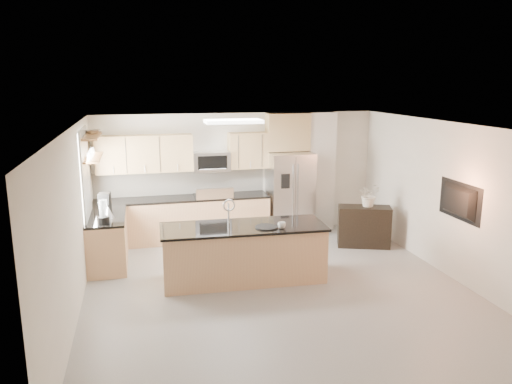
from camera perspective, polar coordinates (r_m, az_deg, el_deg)
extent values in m
plane|color=#979490|center=(8.08, 2.61, -11.22)|extent=(6.50, 6.50, 0.00)
cube|color=silver|center=(7.42, 2.81, 7.47)|extent=(6.00, 6.50, 0.02)
cube|color=silver|center=(10.73, -2.09, 2.08)|extent=(6.00, 0.02, 2.60)
cube|color=silver|center=(4.79, 13.75, -12.02)|extent=(6.00, 0.02, 2.60)
cube|color=silver|center=(7.42, -20.19, -3.52)|extent=(0.02, 6.50, 2.60)
cube|color=silver|center=(8.93, 21.54, -0.97)|extent=(0.02, 6.50, 2.60)
cube|color=tan|center=(10.45, -8.31, -3.19)|extent=(3.55, 0.65, 0.88)
cube|color=black|center=(10.33, -8.39, -0.73)|extent=(3.55, 0.66, 0.04)
cube|color=silver|center=(10.58, -8.59, 1.13)|extent=(3.55, 0.02, 0.52)
cube|color=tan|center=(9.40, -16.57, -5.39)|extent=(0.65, 1.50, 0.88)
cube|color=black|center=(9.28, -16.75, -2.69)|extent=(0.66, 1.50, 0.04)
cube|color=black|center=(10.51, -4.92, -2.94)|extent=(0.76, 0.64, 0.90)
cube|color=black|center=(10.40, -4.96, -0.47)|extent=(0.76, 0.62, 0.03)
cube|color=silver|center=(10.08, -4.72, -0.21)|extent=(0.76, 0.04, 0.22)
cube|color=tan|center=(10.28, -12.62, 4.28)|extent=(1.92, 0.33, 0.75)
cube|color=tan|center=(10.53, -0.92, 4.77)|extent=(0.82, 0.33, 0.75)
cube|color=silver|center=(10.38, -5.14, 3.53)|extent=(0.76, 0.40, 0.40)
cube|color=black|center=(10.19, -4.98, 3.36)|extent=(0.60, 0.02, 0.28)
cube|color=silver|center=(10.72, 3.89, -0.20)|extent=(0.92, 0.75, 1.78)
cube|color=gray|center=(10.36, 4.51, -0.65)|extent=(0.02, 0.01, 1.69)
cube|color=black|center=(10.21, 3.39, 1.24)|extent=(0.18, 0.03, 0.30)
cube|color=silver|center=(11.09, 7.33, 2.33)|extent=(0.60, 0.30, 2.60)
cube|color=white|center=(9.14, -18.98, 1.76)|extent=(0.03, 1.05, 1.55)
cube|color=silver|center=(9.14, -18.89, 1.77)|extent=(0.03, 1.15, 1.65)
cube|color=#96653C|center=(9.18, -18.22, 3.76)|extent=(0.30, 1.20, 0.04)
cube|color=#96653C|center=(9.13, -18.38, 6.05)|extent=(0.30, 1.20, 0.04)
cube|color=white|center=(8.88, -2.60, 8.07)|extent=(1.00, 0.50, 0.06)
cube|color=tan|center=(8.35, -1.44, -7.09)|extent=(2.67, 1.01, 0.89)
cube|color=black|center=(8.21, -1.46, -4.02)|extent=(2.73, 1.07, 0.04)
cube|color=black|center=(8.17, -2.86, -4.21)|extent=(0.56, 0.41, 0.01)
cylinder|color=silver|center=(8.33, -3.16, -2.43)|extent=(0.03, 0.03, 0.34)
torus|color=silver|center=(8.23, -3.09, -1.53)|extent=(0.21, 0.03, 0.21)
cube|color=black|center=(10.23, 12.24, -3.87)|extent=(1.11, 0.75, 0.82)
imported|color=silver|center=(8.06, 2.95, -3.82)|extent=(0.15, 0.15, 0.10)
cylinder|color=black|center=(8.10, 1.21, -4.01)|extent=(0.39, 0.39, 0.02)
cylinder|color=black|center=(8.72, -16.97, -3.12)|extent=(0.18, 0.18, 0.12)
cylinder|color=silver|center=(8.67, -17.06, -1.81)|extent=(0.13, 0.13, 0.29)
cone|color=silver|center=(9.07, -16.54, -2.20)|extent=(0.19, 0.19, 0.21)
cylinder|color=black|center=(9.04, -16.59, -1.49)|extent=(0.04, 0.04, 0.04)
cube|color=black|center=(9.38, -16.90, -1.23)|extent=(0.22, 0.26, 0.37)
cylinder|color=silver|center=(9.34, -16.88, -1.85)|extent=(0.12, 0.12, 0.13)
imported|color=silver|center=(9.48, -18.23, 6.66)|extent=(0.45, 0.45, 0.09)
imported|color=beige|center=(10.09, 12.82, 0.35)|extent=(0.75, 0.69, 0.71)
imported|color=black|center=(8.71, 21.82, -0.98)|extent=(0.14, 1.08, 0.62)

